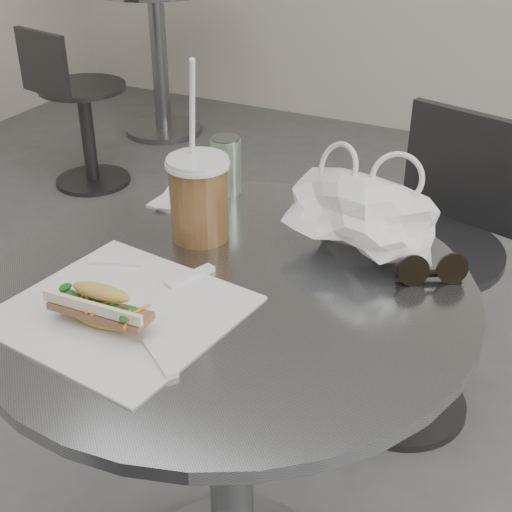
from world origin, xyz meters
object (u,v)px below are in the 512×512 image
at_px(cafe_table, 230,418).
at_px(sunglasses, 432,271).
at_px(chair_far, 420,290).
at_px(bg_chair, 78,118).
at_px(drink_can, 226,165).
at_px(banh_mi, 101,307).
at_px(iced_coffee, 199,197).
at_px(bg_table, 158,43).

xyz_separation_m(cafe_table, sunglasses, (0.28, 0.14, 0.29)).
bearing_deg(chair_far, bg_chair, -7.30).
bearing_deg(sunglasses, drink_can, 129.68).
height_order(banh_mi, sunglasses, banh_mi).
xyz_separation_m(chair_far, banh_mi, (-0.24, -0.91, 0.42)).
distance_m(chair_far, iced_coffee, 0.82).
distance_m(cafe_table, drink_can, 0.47).
xyz_separation_m(bg_table, banh_mi, (1.50, -2.38, 0.31)).
bearing_deg(iced_coffee, banh_mi, -87.36).
bearing_deg(bg_table, sunglasses, -47.66).
relative_size(banh_mi, iced_coffee, 0.60).
bearing_deg(banh_mi, sunglasses, 37.87).
relative_size(cafe_table, drink_can, 6.96).
relative_size(iced_coffee, drink_can, 2.80).
distance_m(bg_table, bg_chair, 0.75).
height_order(cafe_table, sunglasses, sunglasses).
distance_m(bg_chair, iced_coffee, 2.03).
relative_size(cafe_table, chair_far, 0.98).
bearing_deg(bg_chair, iced_coffee, -31.30).
xyz_separation_m(bg_table, sunglasses, (1.88, -2.06, 0.29)).
xyz_separation_m(cafe_table, iced_coffee, (-0.11, 0.11, 0.35)).
xyz_separation_m(banh_mi, iced_coffee, (-0.01, 0.29, 0.04)).
relative_size(sunglasses, drink_can, 0.94).
xyz_separation_m(cafe_table, chair_far, (0.14, 0.73, -0.12)).
distance_m(cafe_table, iced_coffee, 0.38).
distance_m(bg_table, chair_far, 2.28).
bearing_deg(chair_far, iced_coffee, 84.22).
bearing_deg(drink_can, iced_coffee, -75.00).
bearing_deg(bg_table, chair_far, -40.08).
bearing_deg(iced_coffee, cafe_table, -44.70).
bearing_deg(bg_table, banh_mi, -57.70).
distance_m(banh_mi, sunglasses, 0.49).
xyz_separation_m(chair_far, bg_chair, (-1.68, 0.74, -0.03)).
distance_m(cafe_table, bg_chair, 2.13).
distance_m(bg_chair, sunglasses, 2.29).
bearing_deg(iced_coffee, chair_far, 67.82).
xyz_separation_m(bg_table, drink_can, (1.44, -1.91, 0.33)).
height_order(bg_chair, drink_can, drink_can).
height_order(cafe_table, iced_coffee, iced_coffee).
bearing_deg(chair_far, banh_mi, 91.56).
distance_m(cafe_table, sunglasses, 0.43).
bearing_deg(drink_can, bg_chair, 139.38).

